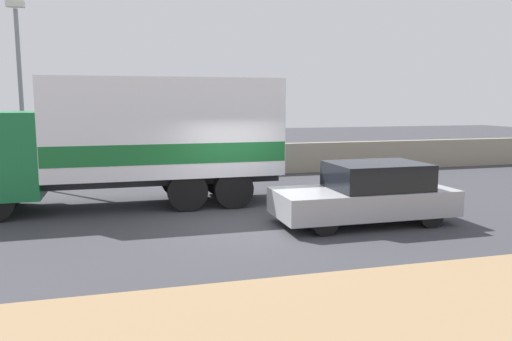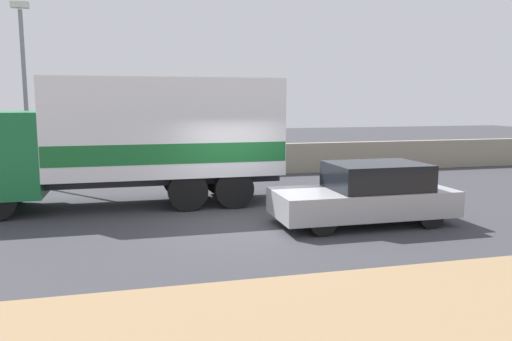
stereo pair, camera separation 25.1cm
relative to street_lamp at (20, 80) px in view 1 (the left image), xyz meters
The scene contains 5 objects.
ground_plane 10.01m from the street_lamp, 49.64° to the right, with size 80.00×80.00×0.00m, color #38383D.
stone_wall_backdrop 6.80m from the street_lamp, ahead, with size 60.00×0.35×1.22m.
street_lamp is the anchor object (origin of this frame).
box_truck 5.78m from the street_lamp, 49.51° to the right, with size 8.56×2.52×3.56m.
car_hatchback 12.14m from the street_lamp, 41.18° to the right, with size 4.30×1.83×1.47m.
Camera 1 is at (-2.90, -11.36, 2.95)m, focal length 35.00 mm.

